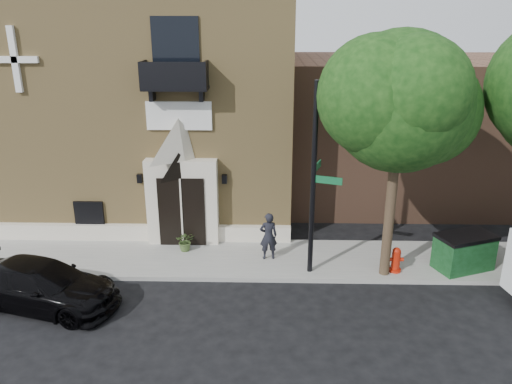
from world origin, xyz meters
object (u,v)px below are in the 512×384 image
fire_hydrant (396,260)px  dumpster (464,251)px  black_sedan (41,285)px  pedestrian_near (268,236)px  street_sign (314,181)px

fire_hydrant → dumpster: dumpster is taller
black_sedan → pedestrian_near: bearing=-52.0°
dumpster → street_sign: bearing=162.2°
black_sedan → pedestrian_near: pedestrian_near is taller
black_sedan → street_sign: bearing=-61.4°
street_sign → dumpster: (5.13, 0.31, -2.54)m
fire_hydrant → pedestrian_near: pedestrian_near is taller
black_sedan → pedestrian_near: size_ratio=2.79×
black_sedan → pedestrian_near: 7.34m
fire_hydrant → black_sedan: bearing=-169.1°
black_sedan → fire_hydrant: (10.94, 2.11, -0.11)m
street_sign → pedestrian_near: street_sign is taller
black_sedan → dumpster: dumpster is taller
fire_hydrant → pedestrian_near: 4.34m
black_sedan → fire_hydrant: size_ratio=5.50×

